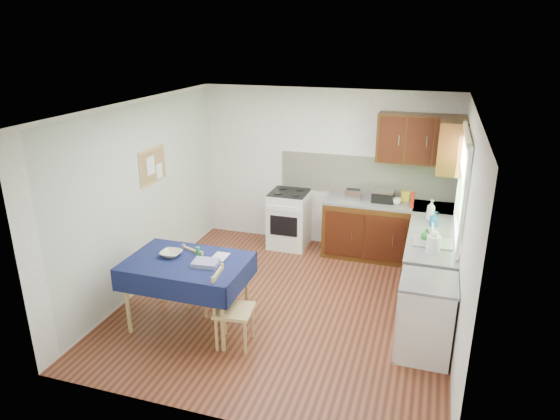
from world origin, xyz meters
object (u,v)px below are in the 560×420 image
(toaster, at_px, (353,195))
(sandwich_press, at_px, (383,196))
(chair_near, at_px, (230,306))
(dish_rack, at_px, (433,242))
(chair_far, at_px, (202,276))
(dining_table, at_px, (187,269))
(kettle, at_px, (433,243))

(toaster, height_order, sandwich_press, same)
(chair_near, xyz_separation_m, toaster, (0.85, 2.75, 0.51))
(sandwich_press, xyz_separation_m, dish_rack, (0.75, -1.41, -0.06))
(chair_far, xyz_separation_m, chair_near, (0.62, -0.58, 0.01))
(toaster, height_order, dish_rack, dish_rack)
(toaster, bearing_deg, chair_far, -114.93)
(dish_rack, bearing_deg, dining_table, -153.44)
(dish_rack, bearing_deg, chair_near, -142.92)
(dish_rack, height_order, kettle, kettle)
(dining_table, relative_size, chair_near, 1.53)
(dining_table, height_order, toaster, toaster)
(sandwich_press, distance_m, kettle, 1.82)
(chair_far, bearing_deg, toaster, -102.22)
(dining_table, bearing_deg, toaster, 44.39)
(dining_table, relative_size, sandwich_press, 4.40)
(sandwich_press, bearing_deg, kettle, -65.02)
(kettle, bearing_deg, chair_near, -150.56)
(sandwich_press, bearing_deg, dining_table, -125.94)
(chair_near, relative_size, dish_rack, 1.98)
(toaster, xyz_separation_m, sandwich_press, (0.44, 0.07, 0.01))
(toaster, distance_m, kettle, 1.99)
(chair_near, distance_m, dish_rack, 2.52)
(dining_table, height_order, kettle, kettle)
(chair_far, height_order, toaster, toaster)
(toaster, relative_size, dish_rack, 0.52)
(chair_near, relative_size, toaster, 3.81)
(chair_far, height_order, sandwich_press, sandwich_press)
(chair_far, relative_size, dish_rack, 1.94)
(chair_near, relative_size, kettle, 3.36)
(toaster, relative_size, kettle, 0.88)
(dish_rack, bearing_deg, kettle, -86.20)
(toaster, bearing_deg, dining_table, -111.06)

